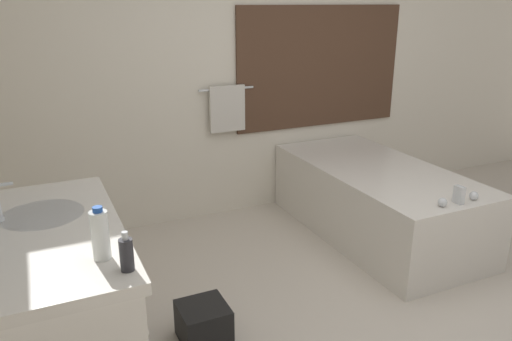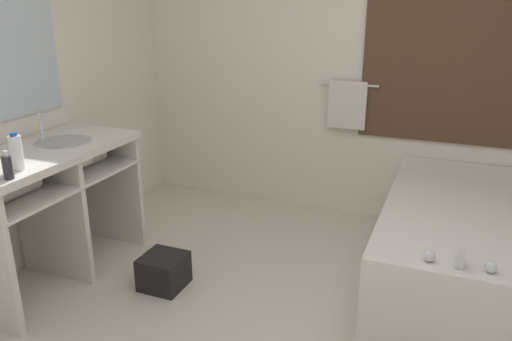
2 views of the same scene
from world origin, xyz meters
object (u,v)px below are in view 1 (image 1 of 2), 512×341
bathtub (376,197)px  water_bottle_1 (100,235)px  soap_dispenser (127,254)px  waste_bin (204,323)px

bathtub → water_bottle_1: water_bottle_1 is taller
soap_dispenser → waste_bin: bearing=52.9°
water_bottle_1 → waste_bin: size_ratio=0.79×
bathtub → waste_bin: bathtub is taller
water_bottle_1 → soap_dispenser: water_bottle_1 is taller
soap_dispenser → waste_bin: size_ratio=0.57×
water_bottle_1 → waste_bin: bearing=42.6°
bathtub → waste_bin: 1.93m
bathtub → soap_dispenser: size_ratio=12.07×
bathtub → waste_bin: (-1.77, -0.74, -0.21)m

